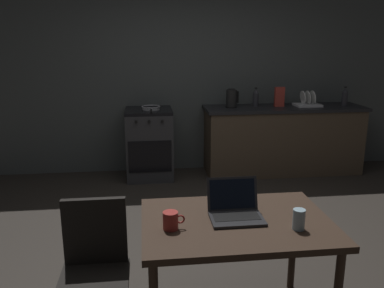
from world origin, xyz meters
name	(u,v)px	position (x,y,z in m)	size (l,w,h in m)	color
ground_plane	(209,247)	(0.00, 0.00, 0.00)	(12.00, 12.00, 0.00)	#2D2823
back_wall	(204,74)	(0.30, 2.34, 1.33)	(6.40, 0.10, 2.66)	#444949
kitchen_counter	(282,139)	(1.35, 1.99, 0.46)	(2.16, 0.64, 0.92)	#4C3D2D
stove_oven	(149,144)	(-0.48, 1.99, 0.46)	(0.60, 0.62, 0.92)	#2D2D30
dining_table	(236,232)	(0.00, -1.00, 0.65)	(1.14, 0.80, 0.73)	#332319
chair	(95,264)	(-0.85, -1.02, 0.50)	(0.40, 0.40, 0.88)	black
laptop	(236,210)	(0.00, -0.96, 0.78)	(0.32, 0.29, 0.22)	#232326
electric_kettle	(231,99)	(0.62, 1.99, 1.04)	(0.17, 0.15, 0.25)	black
bottle	(345,97)	(2.17, 1.94, 1.04)	(0.08, 0.08, 0.26)	#2D2D33
frying_pan	(151,108)	(-0.45, 1.96, 0.94)	(0.25, 0.42, 0.05)	gray
coffee_mug	(171,220)	(-0.40, -1.07, 0.79)	(0.13, 0.09, 0.10)	#9E2D28
drinking_glass	(299,219)	(0.32, -1.16, 0.79)	(0.07, 0.07, 0.12)	#99B7C6
cereal_box	(279,97)	(1.28, 2.01, 1.05)	(0.13, 0.05, 0.26)	#B2382D
dish_rack	(307,103)	(1.67, 1.99, 0.96)	(0.34, 0.26, 0.21)	silver
bottle_b	(256,97)	(0.97, 2.07, 1.04)	(0.08, 0.08, 0.25)	#2D2D33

